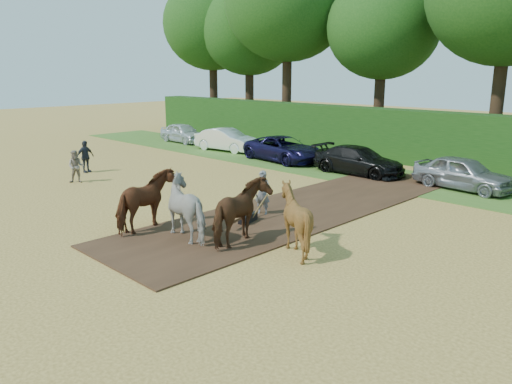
# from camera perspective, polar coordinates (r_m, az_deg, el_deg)

# --- Properties ---
(ground) EXTENTS (120.00, 120.00, 0.00)m
(ground) POSITION_cam_1_polar(r_m,az_deg,el_deg) (16.09, -14.42, -5.46)
(ground) COLOR gold
(ground) RESTS_ON ground
(earth_strip) EXTENTS (4.50, 17.00, 0.05)m
(earth_strip) POSITION_cam_1_polar(r_m,az_deg,el_deg) (19.41, 5.94, -1.71)
(earth_strip) COLOR #472D1C
(earth_strip) RESTS_ON ground
(grass_verge) EXTENTS (50.00, 5.00, 0.03)m
(grass_verge) POSITION_cam_1_polar(r_m,az_deg,el_deg) (25.84, 13.15, 1.87)
(grass_verge) COLOR #38601E
(grass_verge) RESTS_ON ground
(hedgerow) EXTENTS (46.00, 1.60, 3.00)m
(hedgerow) POSITION_cam_1_polar(r_m,az_deg,el_deg) (29.49, 17.97, 5.92)
(hedgerow) COLOR #14380F
(hedgerow) RESTS_ON ground
(spectator_near) EXTENTS (0.92, 0.95, 1.54)m
(spectator_near) POSITION_cam_1_polar(r_m,az_deg,el_deg) (24.94, -19.88, 2.75)
(spectator_near) COLOR tan
(spectator_near) RESTS_ON ground
(spectator_far) EXTENTS (0.51, 1.01, 1.66)m
(spectator_far) POSITION_cam_1_polar(r_m,az_deg,el_deg) (27.32, -18.94, 3.85)
(spectator_far) COLOR #262A33
(spectator_far) RESTS_ON ground
(plough_team) EXTENTS (6.62, 5.54, 1.98)m
(plough_team) POSITION_cam_1_polar(r_m,az_deg,el_deg) (15.46, -4.37, -2.03)
(plough_team) COLOR brown
(plough_team) RESTS_ON ground
(parked_cars) EXTENTS (36.43, 3.13, 1.49)m
(parked_cars) POSITION_cam_1_polar(r_m,az_deg,el_deg) (25.92, 12.63, 3.49)
(parked_cars) COLOR silver
(parked_cars) RESTS_ON ground
(treeline) EXTENTS (48.70, 10.60, 14.21)m
(treeline) POSITION_cam_1_polar(r_m,az_deg,el_deg) (33.09, 18.90, 19.64)
(treeline) COLOR #382616
(treeline) RESTS_ON ground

